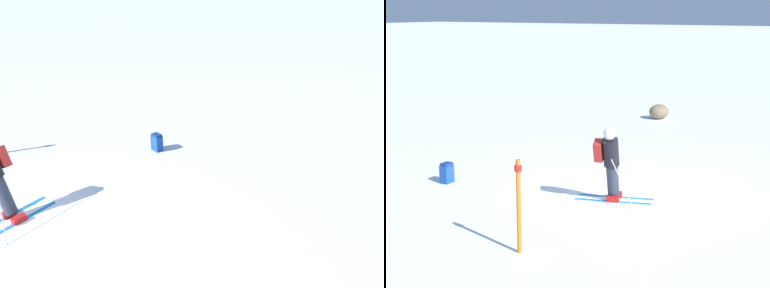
% 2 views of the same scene
% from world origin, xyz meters
% --- Properties ---
extents(ground_plane, '(300.00, 300.00, 0.00)m').
position_xyz_m(ground_plane, '(0.00, 0.00, 0.00)').
color(ground_plane, white).
extents(skier, '(1.55, 1.77, 1.77)m').
position_xyz_m(skier, '(-1.24, -0.09, 0.97)').
color(skier, '#1E7AC6').
rests_on(skier, ground).
extents(spare_backpack, '(0.31, 0.24, 0.50)m').
position_xyz_m(spare_backpack, '(-1.81, 4.12, 0.24)').
color(spare_backpack, '#194293').
rests_on(spare_backpack, ground).
extents(exposed_boulder_0, '(0.86, 0.73, 0.56)m').
position_xyz_m(exposed_boulder_0, '(9.43, 3.69, 0.28)').
color(exposed_boulder_0, '#7A664C').
rests_on(exposed_boulder_0, ground).
extents(trail_marker, '(0.13, 0.13, 1.66)m').
position_xyz_m(trail_marker, '(-4.54, -0.14, 0.92)').
color(trail_marker, orange).
rests_on(trail_marker, ground).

